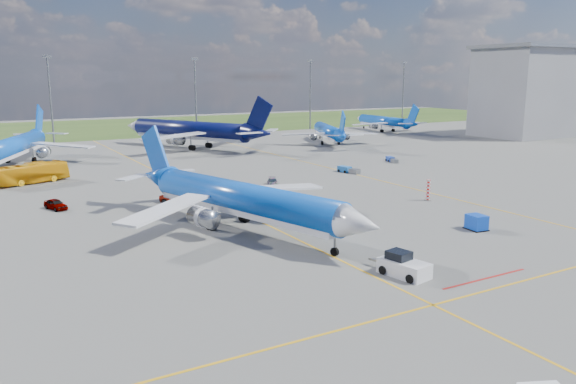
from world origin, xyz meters
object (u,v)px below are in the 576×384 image
warning_post (428,190)px  bg_jet_n (191,148)px  service_car_a (56,204)px  baggage_tug_w (348,170)px  pushback_tug (403,266)px  apron_bus (31,173)px  service_car_c (273,182)px  bg_jet_nnw (17,165)px  baggage_tug_c (22,181)px  bg_jet_ene (383,131)px  service_car_b (174,198)px  main_airliner (243,230)px  uld_container (476,222)px  baggage_tug_e (392,160)px  bg_jet_ne (329,144)px

warning_post → bg_jet_n: bg_jet_n is taller
service_car_a → baggage_tug_w: (50.50, 4.46, -0.20)m
pushback_tug → apron_bus: 68.05m
bg_jet_n → service_car_c: 52.79m
bg_jet_nnw → pushback_tug: bg_jet_nnw is taller
pushback_tug → baggage_tug_c: size_ratio=1.41×
bg_jet_ene → service_car_b: bg_jet_ene is taller
bg_jet_n → main_airliner: size_ratio=1.20×
bg_jet_nnw → bg_jet_ene: 109.63m
baggage_tug_w → baggage_tug_c: (-52.68, 18.01, -0.03)m
warning_post → bg_jet_ene: bearing=54.2°
warning_post → uld_container: (-6.17, -14.34, -0.64)m
bg_jet_ene → service_car_c: size_ratio=8.83×
warning_post → service_car_b: 35.77m
bg_jet_n → service_car_a: 65.24m
bg_jet_nnw → service_car_b: bg_jet_nnw is taller
baggage_tug_w → baggage_tug_e: 16.83m
service_car_c → baggage_tug_e: service_car_c is taller
service_car_b → service_car_c: (17.67, 3.72, -0.01)m
baggage_tug_c → apron_bus: bearing=-2.9°
warning_post → main_airliner: size_ratio=0.07×
main_airliner → apron_bus: 46.92m
warning_post → service_car_a: warning_post is taller
apron_bus → service_car_b: bearing=-168.8°
baggage_tug_w → bg_jet_ne: bearing=49.6°
service_car_c → baggage_tug_w: bearing=36.5°
baggage_tug_e → apron_bus: bearing=-171.8°
bg_jet_nnw → service_car_b: size_ratio=9.79×
baggage_tug_w → warning_post: bearing=-110.1°
pushback_tug → uld_container: size_ratio=2.94×
bg_jet_nnw → baggage_tug_c: 22.65m
baggage_tug_w → apron_bus: bearing=150.3°
pushback_tug → apron_bus: bearing=98.9°
warning_post → service_car_c: warning_post is taller
apron_bus → main_airliner: bearing=-178.8°
pushback_tug → bg_jet_ne: bearing=48.4°
pushback_tug → baggage_tug_c: bearing=99.7°
bg_jet_n → baggage_tug_w: bearing=77.4°
bg_jet_ne → main_airliner: bearing=71.6°
baggage_tug_e → bg_jet_ene: bearing=69.7°
bg_jet_n → pushback_tug: (-15.12, -94.98, 0.85)m
bg_jet_ne → service_car_b: bearing=61.3°
apron_bus → baggage_tug_e: bearing=-120.5°
baggage_tug_w → baggage_tug_e: baggage_tug_w is taller
warning_post → baggage_tug_e: 36.72m
warning_post → uld_container: size_ratio=1.39×
bg_jet_ene → warning_post: bearing=58.9°
service_car_b → service_car_c: 18.06m
bg_jet_n → bg_jet_ene: bearing=161.6°
bg_jet_ne → baggage_tug_w: bearing=82.5°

